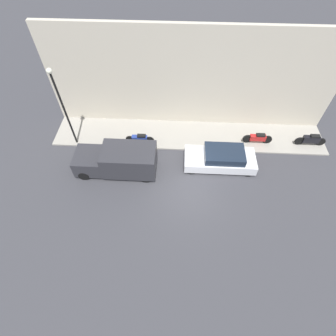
% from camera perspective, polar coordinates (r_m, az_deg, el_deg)
% --- Properties ---
extents(ground_plane, '(60.00, 60.00, 0.00)m').
position_cam_1_polar(ground_plane, '(15.46, 4.39, -4.71)').
color(ground_plane, '#38383D').
extents(sidewalk, '(2.76, 18.23, 0.10)m').
position_cam_1_polar(sidewalk, '(18.29, 4.45, 7.13)').
color(sidewalk, gray).
rests_on(sidewalk, ground_plane).
extents(building_facade, '(0.30, 18.23, 6.79)m').
position_cam_1_polar(building_facade, '(17.39, 5.17, 18.58)').
color(building_facade, beige).
rests_on(building_facade, ground_plane).
extents(parked_car, '(1.78, 4.33, 1.25)m').
position_cam_1_polar(parked_car, '(16.40, 11.41, 2.06)').
color(parked_car, silver).
rests_on(parked_car, ground_plane).
extents(delivery_van, '(1.87, 4.83, 1.78)m').
position_cam_1_polar(delivery_van, '(15.88, -10.98, 1.68)').
color(delivery_van, '#2D2D33').
rests_on(delivery_van, ground_plane).
extents(motorcycle_black, '(0.30, 1.97, 0.86)m').
position_cam_1_polar(motorcycle_black, '(19.60, 28.70, 5.43)').
color(motorcycle_black, black).
rests_on(motorcycle_black, sidewalk).
extents(motorcycle_blue, '(0.30, 1.89, 0.76)m').
position_cam_1_polar(motorcycle_blue, '(17.43, -6.15, 6.34)').
color(motorcycle_blue, navy).
rests_on(motorcycle_blue, sidewalk).
extents(motorcycle_red, '(0.30, 1.93, 0.76)m').
position_cam_1_polar(motorcycle_red, '(18.36, 18.95, 6.19)').
color(motorcycle_red, '#B21E1E').
rests_on(motorcycle_red, sidewalk).
extents(streetlamp, '(0.32, 0.32, 5.41)m').
position_cam_1_polar(streetlamp, '(16.63, -22.30, 13.41)').
color(streetlamp, black).
rests_on(streetlamp, sidewalk).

